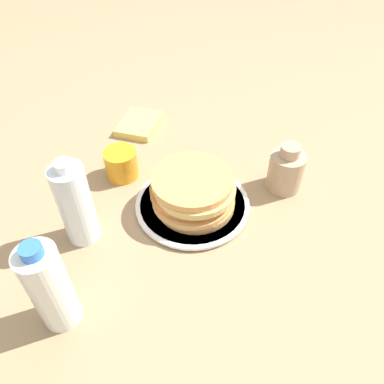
{
  "coord_description": "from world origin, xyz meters",
  "views": [
    {
      "loc": [
        -0.41,
        0.43,
        0.62
      ],
      "look_at": [
        -0.02,
        0.0,
        0.05
      ],
      "focal_mm": 35.0,
      "sensor_mm": 36.0,
      "label": 1
    }
  ],
  "objects": [
    {
      "name": "ground_plane",
      "position": [
        0.0,
        0.0,
        0.0
      ],
      "size": [
        4.0,
        4.0,
        0.0
      ],
      "primitive_type": "plane",
      "color": "#9E7F5B"
    },
    {
      "name": "plate",
      "position": [
        -0.02,
        0.0,
        0.01
      ],
      "size": [
        0.26,
        0.26,
        0.01
      ],
      "color": "white",
      "rests_on": "ground_plane"
    },
    {
      "name": "pancake_stack",
      "position": [
        -0.02,
        0.0,
        0.05
      ],
      "size": [
        0.19,
        0.19,
        0.08
      ],
      "color": "tan",
      "rests_on": "plate"
    },
    {
      "name": "juice_glass",
      "position": [
        0.18,
        0.03,
        0.04
      ],
      "size": [
        0.08,
        0.08,
        0.07
      ],
      "color": "orange",
      "rests_on": "ground_plane"
    },
    {
      "name": "cream_jug",
      "position": [
        -0.14,
        -0.19,
        0.05
      ],
      "size": [
        0.08,
        0.08,
        0.12
      ],
      "color": "tan",
      "rests_on": "ground_plane"
    },
    {
      "name": "water_bottle_near",
      "position": [
        -0.03,
        0.35,
        0.09
      ],
      "size": [
        0.07,
        0.07,
        0.2
      ],
      "color": "silver",
      "rests_on": "ground_plane"
    },
    {
      "name": "water_bottle_mid",
      "position": [
        0.09,
        0.21,
        0.09
      ],
      "size": [
        0.07,
        0.07,
        0.2
      ],
      "color": "silver",
      "rests_on": "ground_plane"
    },
    {
      "name": "napkin",
      "position": [
        0.3,
        -0.13,
        0.01
      ],
      "size": [
        0.15,
        0.16,
        0.02
      ],
      "color": "#E5D166",
      "rests_on": "ground_plane"
    }
  ]
}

